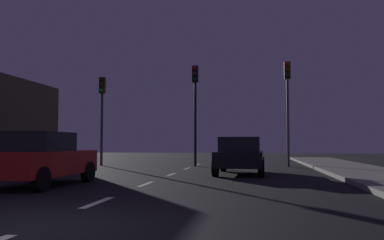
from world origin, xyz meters
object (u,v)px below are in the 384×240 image
at_px(traffic_signal_left, 102,103).
at_px(car_adjacent_lane, 39,159).
at_px(traffic_signal_right, 288,94).
at_px(car_stopped_ahead, 240,155).
at_px(traffic_signal_center, 195,96).

height_order(traffic_signal_left, car_adjacent_lane, traffic_signal_left).
xyz_separation_m(traffic_signal_right, car_stopped_ahead, (-2.31, -5.21, -3.06)).
relative_size(traffic_signal_right, car_adjacent_lane, 1.41).
relative_size(traffic_signal_left, car_adjacent_lane, 1.26).
xyz_separation_m(traffic_signal_right, car_adjacent_lane, (-7.91, -10.54, -3.03)).
distance_m(traffic_signal_center, car_adjacent_lane, 11.37).
distance_m(car_stopped_ahead, car_adjacent_lane, 7.73).
relative_size(traffic_signal_center, car_stopped_ahead, 1.36).
xyz_separation_m(traffic_signal_left, traffic_signal_right, (10.12, 0.00, 0.36)).
xyz_separation_m(traffic_signal_center, car_adjacent_lane, (-3.05, -10.54, -2.98)).
bearing_deg(traffic_signal_left, traffic_signal_center, 0.01).
relative_size(traffic_signal_left, car_stopped_ahead, 1.24).
xyz_separation_m(traffic_signal_center, traffic_signal_right, (4.87, 0.00, 0.05)).
relative_size(traffic_signal_left, traffic_signal_center, 0.91).
relative_size(traffic_signal_center, traffic_signal_right, 0.99).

